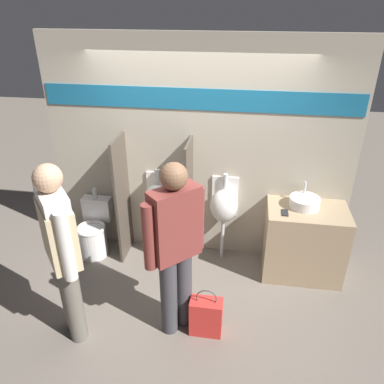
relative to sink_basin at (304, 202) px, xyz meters
The scene contains 13 objects.
ground_plane 1.61m from the sink_basin, 165.32° to the right, with size 16.00×16.00×0.00m, color #70665B.
display_wall 1.36m from the sink_basin, 168.13° to the left, with size 3.65×0.07×2.70m.
sink_counter 0.51m from the sink_basin, 50.45° to the right, with size 0.91×0.60×0.88m.
sink_basin is the anchor object (origin of this frame).
cell_phone 0.29m from the sink_basin, 141.02° to the right, with size 0.07×0.14×0.01m.
divider_near_counter 2.17m from the sink_basin, behind, with size 0.03×0.48×1.59m.
divider_mid 1.34m from the sink_basin, behind, with size 0.03×0.48×1.59m.
urinal_near_counter 1.76m from the sink_basin, behind, with size 0.34×0.29×1.14m.
urinal_far 0.94m from the sink_basin, behind, with size 0.34×0.29×1.14m.
toilet 2.66m from the sink_basin, behind, with size 0.37×0.54×0.85m.
person_in_vest 2.64m from the sink_basin, 148.85° to the right, with size 0.49×0.53×1.84m.
person_with_lanyard 1.70m from the sink_basin, 138.46° to the right, with size 0.48×0.48×1.82m.
shopping_bag 1.69m from the sink_basin, 129.72° to the right, with size 0.32×0.17×0.54m.
Camera 1 is at (0.58, -3.53, 3.01)m, focal length 35.00 mm.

